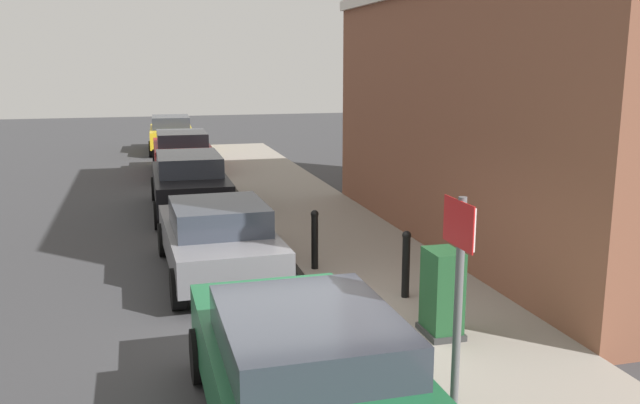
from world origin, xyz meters
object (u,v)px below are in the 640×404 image
(bollard_near_cabinet, at_px, (406,262))
(car_red, at_px, (182,151))
(street_sign, at_px, (458,279))
(car_green, at_px, (306,375))
(bollard_far_kerb, at_px, (315,237))
(car_grey, at_px, (218,237))
(utility_cabinet, at_px, (442,296))
(car_yellow, at_px, (171,133))
(car_black, at_px, (189,181))

(bollard_near_cabinet, bearing_deg, car_red, 100.13)
(car_red, distance_m, street_sign, 17.42)
(car_green, distance_m, street_sign, 1.70)
(car_red, height_order, bollard_far_kerb, car_red)
(street_sign, bearing_deg, bollard_far_kerb, 90.00)
(car_grey, bearing_deg, utility_cabinet, -147.99)
(car_yellow, bearing_deg, street_sign, -174.47)
(bollard_near_cabinet, bearing_deg, bollard_far_kerb, 118.78)
(street_sign, bearing_deg, car_green, 169.50)
(car_green, xyz_separation_m, street_sign, (1.41, -0.26, 0.91))
(car_black, bearing_deg, utility_cabinet, -164.05)
(car_black, relative_size, car_red, 1.02)
(car_green, distance_m, car_grey, 5.58)
(car_green, relative_size, car_yellow, 1.01)
(car_black, relative_size, bollard_near_cabinet, 4.27)
(car_green, xyz_separation_m, bollard_near_cabinet, (2.38, 3.34, -0.04))
(car_yellow, distance_m, bollard_near_cabinet, 19.85)
(car_yellow, bearing_deg, bollard_near_cabinet, -170.99)
(car_green, relative_size, street_sign, 1.90)
(car_grey, height_order, street_sign, street_sign)
(utility_cabinet, bearing_deg, car_green, -140.77)
(car_red, relative_size, bollard_near_cabinet, 4.17)
(car_grey, distance_m, street_sign, 6.13)
(car_green, relative_size, car_red, 1.01)
(car_red, height_order, bollard_near_cabinet, car_red)
(car_yellow, relative_size, bollard_far_kerb, 4.17)
(car_grey, bearing_deg, bollard_near_cabinet, -132.65)
(car_green, height_order, car_black, car_black)
(car_green, xyz_separation_m, car_black, (-0.28, 10.97, 0.02))
(car_red, bearing_deg, car_green, -179.12)
(car_grey, relative_size, utility_cabinet, 3.61)
(car_grey, relative_size, car_red, 0.96)
(car_black, xyz_separation_m, car_yellow, (0.14, 12.05, 0.01))
(car_green, bearing_deg, street_sign, -100.92)
(car_yellow, bearing_deg, car_grey, -178.46)
(utility_cabinet, xyz_separation_m, bollard_far_kerb, (-0.87, 3.24, 0.02))
(car_red, relative_size, bollard_far_kerb, 4.17)
(utility_cabinet, relative_size, street_sign, 0.50)
(utility_cabinet, height_order, bollard_far_kerb, utility_cabinet)
(utility_cabinet, relative_size, bollard_far_kerb, 1.11)
(car_yellow, bearing_deg, bollard_far_kerb, -173.33)
(car_red, xyz_separation_m, street_sign, (1.49, -17.33, 0.90))
(car_grey, xyz_separation_m, car_black, (-0.09, 5.39, 0.07))
(utility_cabinet, distance_m, bollard_far_kerb, 3.36)
(car_grey, xyz_separation_m, car_yellow, (0.05, 17.45, 0.08))
(car_green, height_order, bollard_near_cabinet, car_green)
(car_red, bearing_deg, bollard_far_kerb, -172.30)
(car_black, relative_size, street_sign, 1.93)
(car_black, xyz_separation_m, utility_cabinet, (2.56, -9.11, -0.09))
(car_grey, bearing_deg, car_red, -2.26)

